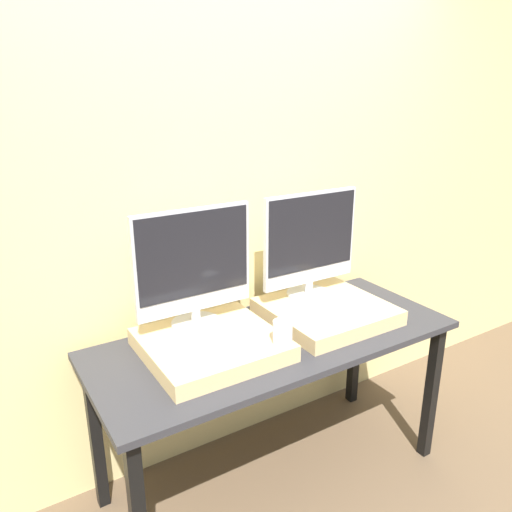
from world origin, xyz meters
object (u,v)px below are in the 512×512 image
at_px(mug, 283,332).
at_px(monitor_left, 194,267).
at_px(keyboard_left, 234,356).
at_px(keyboard_right, 355,319).
at_px(monitor_right, 310,243).

bearing_deg(mug, monitor_left, 123.68).
height_order(keyboard_left, keyboard_right, same).
relative_size(keyboard_left, mug, 3.55).
xyz_separation_m(keyboard_left, monitor_right, (0.62, 0.34, 0.26)).
xyz_separation_m(keyboard_left, keyboard_right, (0.62, 0.00, 0.00)).
height_order(keyboard_left, mug, mug).
relative_size(monitor_left, mug, 5.49).
distance_m(mug, monitor_right, 0.56).
relative_size(keyboard_left, keyboard_right, 1.00).
xyz_separation_m(mug, keyboard_right, (0.39, 0.00, -0.04)).
bearing_deg(keyboard_left, mug, 0.00).
distance_m(monitor_left, mug, 0.46).
xyz_separation_m(monitor_right, keyboard_right, (0.00, -0.34, -0.26)).
height_order(mug, monitor_right, monitor_right).
bearing_deg(monitor_right, monitor_left, 180.00).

